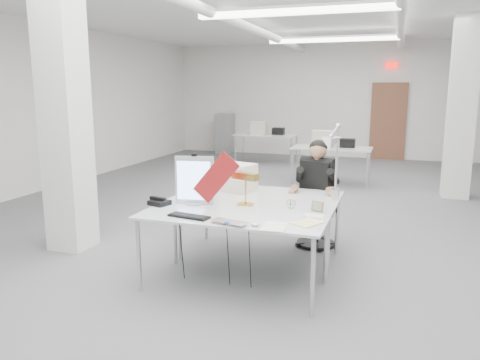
% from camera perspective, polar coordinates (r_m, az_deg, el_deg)
% --- Properties ---
extents(room_shell, '(10.04, 14.04, 3.24)m').
position_cam_1_polar(room_shell, '(6.91, 6.87, 8.96)').
color(room_shell, '#5A5A5D').
rests_on(room_shell, ground).
extents(desk_main, '(1.80, 0.90, 0.02)m').
position_cam_1_polar(desk_main, '(4.54, -0.70, -4.27)').
color(desk_main, silver).
rests_on(desk_main, room_shell).
extents(desk_second, '(1.80, 0.90, 0.02)m').
position_cam_1_polar(desk_second, '(5.37, 2.47, -1.85)').
color(desk_second, silver).
rests_on(desk_second, room_shell).
extents(bg_desk_a, '(1.60, 0.80, 0.02)m').
position_cam_1_polar(bg_desk_a, '(9.78, 11.13, 3.84)').
color(bg_desk_a, silver).
rests_on(bg_desk_a, room_shell).
extents(bg_desk_b, '(1.60, 0.80, 0.02)m').
position_cam_1_polar(bg_desk_b, '(12.32, 3.22, 5.49)').
color(bg_desk_b, silver).
rests_on(bg_desk_b, room_shell).
extents(filing_cabinet, '(0.45, 0.55, 1.20)m').
position_cam_1_polar(filing_cabinet, '(14.23, -1.87, 5.68)').
color(filing_cabinet, gray).
rests_on(filing_cabinet, room_shell).
extents(office_chair, '(0.58, 0.58, 0.95)m').
position_cam_1_polar(office_chair, '(5.88, 9.35, -3.52)').
color(office_chair, black).
rests_on(office_chair, room_shell).
extents(seated_person, '(0.59, 0.67, 0.85)m').
position_cam_1_polar(seated_person, '(5.74, 9.40, 0.47)').
color(seated_person, black).
rests_on(seated_person, office_chair).
extents(monitor, '(0.41, 0.10, 0.50)m').
position_cam_1_polar(monitor, '(4.88, -5.56, -0.03)').
color(monitor, silver).
rests_on(monitor, desk_main).
extents(pennant, '(0.51, 0.02, 0.55)m').
position_cam_1_polar(pennant, '(4.74, -2.95, 0.30)').
color(pennant, maroon).
rests_on(pennant, monitor).
extents(keyboard, '(0.42, 0.20, 0.02)m').
position_cam_1_polar(keyboard, '(4.43, -6.24, -4.42)').
color(keyboard, black).
rests_on(keyboard, desk_main).
extents(laptop, '(0.38, 0.29, 0.03)m').
position_cam_1_polar(laptop, '(4.15, -1.64, -5.38)').
color(laptop, '#ACACB0').
rests_on(laptop, desk_main).
extents(mouse, '(0.09, 0.07, 0.03)m').
position_cam_1_polar(mouse, '(4.12, 1.83, -5.44)').
color(mouse, silver).
rests_on(mouse, desk_main).
extents(bankers_lamp, '(0.32, 0.22, 0.33)m').
position_cam_1_polar(bankers_lamp, '(4.82, 0.69, -1.15)').
color(bankers_lamp, gold).
rests_on(bankers_lamp, desk_main).
extents(desk_phone, '(0.23, 0.22, 0.05)m').
position_cam_1_polar(desk_phone, '(4.93, -9.79, -2.74)').
color(desk_phone, black).
rests_on(desk_phone, desk_main).
extents(picture_frame_left, '(0.13, 0.05, 0.10)m').
position_cam_1_polar(picture_frame_left, '(5.03, -6.27, -2.06)').
color(picture_frame_left, '#AB7A49').
rests_on(picture_frame_left, desk_main).
extents(picture_frame_right, '(0.13, 0.08, 0.10)m').
position_cam_1_polar(picture_frame_right, '(4.66, 9.42, -3.19)').
color(picture_frame_right, '#A27745').
rests_on(picture_frame_right, desk_main).
extents(desk_clock, '(0.10, 0.04, 0.09)m').
position_cam_1_polar(desk_clock, '(4.75, 6.22, -2.85)').
color(desk_clock, '#ABABB0').
rests_on(desk_clock, desk_main).
extents(paper_stack_a, '(0.23, 0.31, 0.01)m').
position_cam_1_polar(paper_stack_a, '(4.12, 4.23, -5.68)').
color(paper_stack_a, white).
rests_on(paper_stack_a, desk_main).
extents(paper_stack_b, '(0.30, 0.33, 0.01)m').
position_cam_1_polar(paper_stack_b, '(4.26, 8.23, -5.18)').
color(paper_stack_b, '#FDF097').
rests_on(paper_stack_b, desk_main).
extents(paper_stack_c, '(0.20, 0.15, 0.01)m').
position_cam_1_polar(paper_stack_c, '(4.50, 8.98, -4.32)').
color(paper_stack_c, silver).
rests_on(paper_stack_c, desk_main).
extents(beige_monitor, '(0.42, 0.41, 0.32)m').
position_cam_1_polar(beige_monitor, '(5.48, -0.20, 0.30)').
color(beige_monitor, beige).
rests_on(beige_monitor, desk_second).
extents(architect_lamp, '(0.34, 0.68, 0.83)m').
position_cam_1_polar(architect_lamp, '(4.88, 11.34, 1.78)').
color(architect_lamp, silver).
rests_on(architect_lamp, desk_second).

